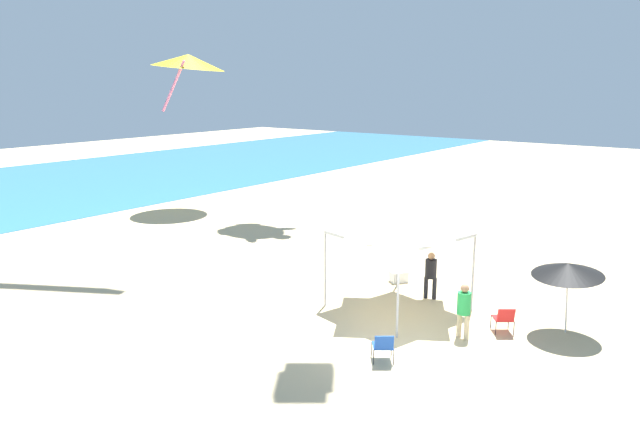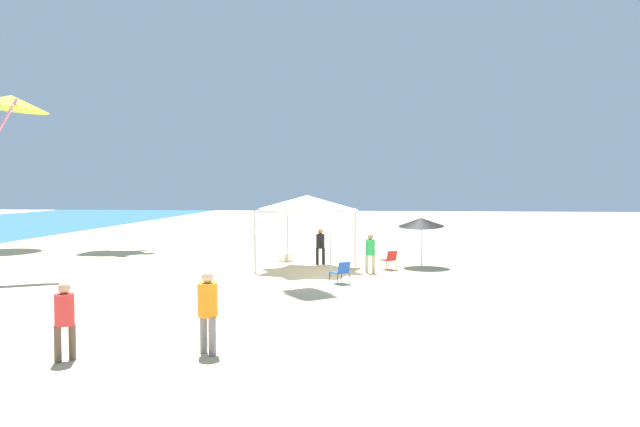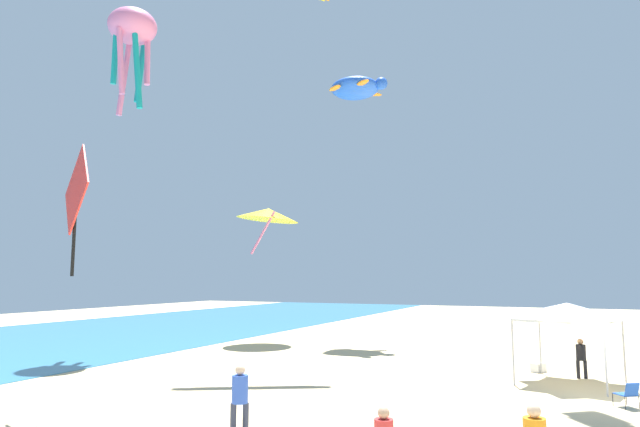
# 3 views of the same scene
# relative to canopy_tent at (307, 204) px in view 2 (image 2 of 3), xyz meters

# --- Properties ---
(ground) EXTENTS (120.00, 120.00, 0.10)m
(ground) POSITION_rel_canopy_tent_xyz_m (-2.59, -1.40, -2.81)
(ground) COLOR #D6BC8C
(canopy_tent) EXTENTS (4.14, 4.05, 3.12)m
(canopy_tent) POSITION_rel_canopy_tent_xyz_m (0.00, 0.00, 0.00)
(canopy_tent) COLOR #B7B7BC
(canopy_tent) RESTS_ON ground
(beach_umbrella) EXTENTS (2.00, 1.98, 2.25)m
(beach_umbrella) POSITION_rel_canopy_tent_xyz_m (1.07, -4.84, -0.81)
(beach_umbrella) COLOR silver
(beach_umbrella) RESTS_ON ground
(folding_chair_right_of_tent) EXTENTS (0.81, 0.79, 0.82)m
(folding_chair_right_of_tent) POSITION_rel_canopy_tent_xyz_m (0.10, -3.46, -2.29)
(folding_chair_right_of_tent) COLOR black
(folding_chair_right_of_tent) RESTS_ON ground
(folding_chair_facing_ocean) EXTENTS (0.81, 0.79, 0.82)m
(folding_chair_facing_ocean) POSITION_rel_canopy_tent_xyz_m (-3.61, -1.66, -2.29)
(folding_chair_facing_ocean) COLOR black
(folding_chair_facing_ocean) RESTS_ON ground
(cooler_box) EXTENTS (0.74, 0.69, 0.40)m
(cooler_box) POSITION_rel_canopy_tent_xyz_m (2.30, 1.28, -2.56)
(cooler_box) COLOR white
(cooler_box) RESTS_ON ground
(person_beachcomber) EXTENTS (0.38, 0.38, 1.60)m
(person_beachcomber) POSITION_rel_canopy_tent_xyz_m (-13.32, 3.31, -1.82)
(person_beachcomber) COLOR brown
(person_beachcomber) RESTS_ON ground
(person_by_tent) EXTENTS (0.38, 0.41, 1.60)m
(person_by_tent) POSITION_rel_canopy_tent_xyz_m (-0.95, -2.66, -1.82)
(person_by_tent) COLOR #C6B28C
(person_by_tent) RESTS_ON ground
(person_watching_sky) EXTENTS (0.38, 0.41, 1.60)m
(person_watching_sky) POSITION_rel_canopy_tent_xyz_m (1.42, -0.43, -1.82)
(person_watching_sky) COLOR black
(person_watching_sky) RESTS_ON ground
(person_far_stroller) EXTENTS (0.42, 0.42, 1.76)m
(person_far_stroller) POSITION_rel_canopy_tent_xyz_m (-12.59, 0.60, -1.73)
(person_far_stroller) COLOR slate
(person_far_stroller) RESTS_ON ground
(kite_delta_yellow) EXTENTS (5.22, 5.25, 3.30)m
(kite_delta_yellow) POSITION_rel_canopy_tent_xyz_m (7.05, 17.72, 5.50)
(kite_delta_yellow) COLOR yellow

